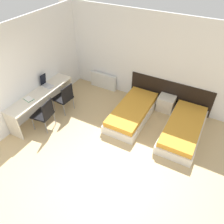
# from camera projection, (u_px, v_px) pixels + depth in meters

# --- Properties ---
(ground_plane) EXTENTS (20.00, 20.00, 0.00)m
(ground_plane) POSITION_uv_depth(u_px,v_px,m) (65.00, 187.00, 4.68)
(ground_plane) COLOR tan
(wall_back) EXTENTS (5.61, 0.05, 2.70)m
(wall_back) POSITION_uv_depth(u_px,v_px,m) (140.00, 58.00, 6.44)
(wall_back) COLOR white
(wall_back) RESTS_ON ground_plane
(wall_left) EXTENTS (0.05, 4.85, 2.70)m
(wall_left) POSITION_uv_depth(u_px,v_px,m) (34.00, 68.00, 5.98)
(wall_left) COLOR white
(wall_left) RESTS_ON ground_plane
(headboard_panel) EXTENTS (2.50, 0.03, 0.86)m
(headboard_panel) POSITION_uv_depth(u_px,v_px,m) (169.00, 94.00, 6.61)
(headboard_panel) COLOR black
(headboard_panel) RESTS_ON ground_plane
(bed_near_window) EXTENTS (0.92, 2.03, 0.38)m
(bed_near_window) POSITION_uv_depth(u_px,v_px,m) (132.00, 112.00, 6.33)
(bed_near_window) COLOR silver
(bed_near_window) RESTS_ON ground_plane
(bed_near_door) EXTENTS (0.92, 2.03, 0.38)m
(bed_near_door) POSITION_uv_depth(u_px,v_px,m) (183.00, 129.00, 5.78)
(bed_near_door) COLOR silver
(bed_near_door) RESTS_ON ground_plane
(nightstand) EXTENTS (0.48, 0.43, 0.46)m
(nightstand) POSITION_uv_depth(u_px,v_px,m) (166.00, 103.00, 6.57)
(nightstand) COLOR beige
(nightstand) RESTS_ON ground_plane
(radiator) EXTENTS (0.95, 0.12, 0.53)m
(radiator) POSITION_uv_depth(u_px,v_px,m) (103.00, 81.00, 7.50)
(radiator) COLOR silver
(radiator) RESTS_ON ground_plane
(desk) EXTENTS (0.52, 2.22, 0.76)m
(desk) POSITION_uv_depth(u_px,v_px,m) (41.00, 97.00, 6.18)
(desk) COLOR beige
(desk) RESTS_ON ground_plane
(chair_near_laptop) EXTENTS (0.51, 0.51, 0.91)m
(chair_near_laptop) POSITION_uv_depth(u_px,v_px,m) (64.00, 97.00, 6.36)
(chair_near_laptop) COLOR black
(chair_near_laptop) RESTS_ON ground_plane
(chair_near_notebook) EXTENTS (0.53, 0.53, 0.91)m
(chair_near_notebook) POSITION_uv_depth(u_px,v_px,m) (44.00, 113.00, 5.79)
(chair_near_notebook) COLOR black
(chair_near_notebook) RESTS_ON ground_plane
(laptop) EXTENTS (0.35, 0.22, 0.35)m
(laptop) POSITION_uv_depth(u_px,v_px,m) (46.00, 84.00, 6.31)
(laptop) COLOR silver
(laptop) RESTS_ON desk
(open_notebook) EXTENTS (0.29, 0.23, 0.02)m
(open_notebook) POSITION_uv_depth(u_px,v_px,m) (29.00, 99.00, 5.84)
(open_notebook) COLOR #236B3D
(open_notebook) RESTS_ON desk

